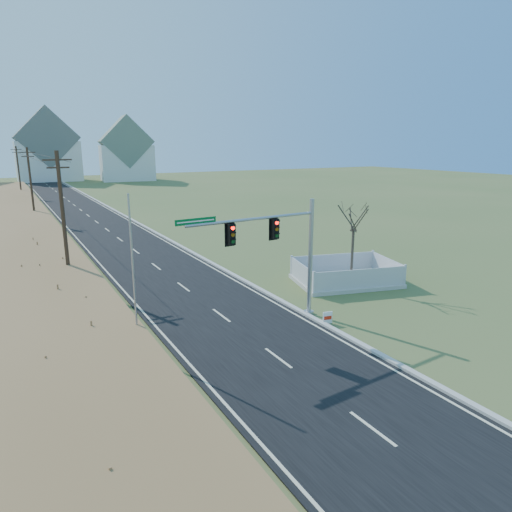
# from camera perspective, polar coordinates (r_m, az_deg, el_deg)

# --- Properties ---
(ground) EXTENTS (260.00, 260.00, 0.00)m
(ground) POSITION_cam_1_polar(r_m,az_deg,el_deg) (22.62, 0.05, -10.78)
(ground) COLOR #495E2D
(ground) RESTS_ON ground
(road) EXTENTS (8.00, 180.00, 0.06)m
(road) POSITION_cam_1_polar(r_m,az_deg,el_deg) (69.29, -20.82, 5.18)
(road) COLOR black
(road) RESTS_ON ground
(curb) EXTENTS (0.30, 180.00, 0.18)m
(curb) POSITION_cam_1_polar(r_m,az_deg,el_deg) (70.01, -17.46, 5.58)
(curb) COLOR #B2AFA8
(curb) RESTS_ON ground
(utility_pole_near) EXTENTS (1.80, 0.26, 9.00)m
(utility_pole_near) POSITION_cam_1_polar(r_m,az_deg,el_deg) (33.44, -22.97, 4.61)
(utility_pole_near) COLOR #422D1E
(utility_pole_near) RESTS_ON ground
(utility_pole_mid) EXTENTS (1.80, 0.26, 9.00)m
(utility_pole_mid) POSITION_cam_1_polar(r_m,az_deg,el_deg) (63.18, -26.32, 8.16)
(utility_pole_mid) COLOR #422D1E
(utility_pole_mid) RESTS_ON ground
(utility_pole_far) EXTENTS (1.80, 0.26, 9.00)m
(utility_pole_far) POSITION_cam_1_polar(r_m,az_deg,el_deg) (93.09, -27.54, 9.42)
(utility_pole_far) COLOR #422D1E
(utility_pole_far) RESTS_ON ground
(condo_n) EXTENTS (15.27, 10.20, 18.54)m
(condo_n) POSITION_cam_1_polar(r_m,az_deg,el_deg) (130.47, -24.63, 11.86)
(condo_n) COLOR silver
(condo_n) RESTS_ON ground
(condo_ne) EXTENTS (14.12, 10.51, 16.52)m
(condo_ne) POSITION_cam_1_polar(r_m,az_deg,el_deg) (125.59, -15.89, 12.19)
(condo_ne) COLOR silver
(condo_ne) RESTS_ON ground
(traffic_signal_mast) EXTENTS (8.22, 0.94, 6.56)m
(traffic_signal_mast) POSITION_cam_1_polar(r_m,az_deg,el_deg) (24.04, 3.54, 1.00)
(traffic_signal_mast) COLOR #9EA0A5
(traffic_signal_mast) RESTS_ON ground
(fence_enclosure) EXTENTS (7.70, 6.15, 1.55)m
(fence_enclosure) POSITION_cam_1_polar(r_m,az_deg,el_deg) (32.36, 11.11, -2.79)
(fence_enclosure) COLOR #B7B5AD
(fence_enclosure) RESTS_ON ground
(open_sign) EXTENTS (0.54, 0.16, 0.67)m
(open_sign) POSITION_cam_1_polar(r_m,az_deg,el_deg) (24.96, 8.94, -7.63)
(open_sign) COLOR white
(open_sign) RESTS_ON ground
(flagpole) EXTENTS (0.33, 0.33, 7.35)m
(flagpole) POSITION_cam_1_polar(r_m,az_deg,el_deg) (21.50, -14.95, -4.22)
(flagpole) COLOR #B7B5AD
(flagpole) RESTS_ON ground
(bare_tree) EXTENTS (2.26, 2.26, 6.00)m
(bare_tree) POSITION_cam_1_polar(r_m,az_deg,el_deg) (30.67, 12.17, 4.94)
(bare_tree) COLOR #4C3F33
(bare_tree) RESTS_ON ground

